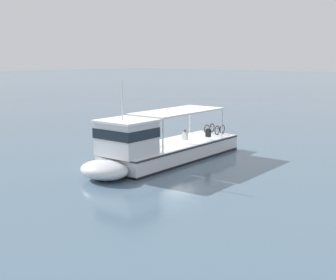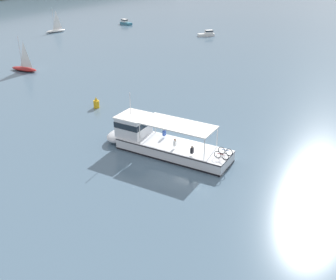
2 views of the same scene
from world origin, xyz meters
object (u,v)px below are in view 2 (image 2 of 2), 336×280
motorboat_horizon_west (207,33)px  motorboat_near_port (125,22)px  channel_buoy (96,103)px  sailboat_far_right (56,30)px  ferry_main (159,141)px  sailboat_off_bow (24,68)px

motorboat_horizon_west → motorboat_near_port: (2.59, 24.59, 0.00)m
motorboat_horizon_west → channel_buoy: (-46.70, -8.56, 0.02)m
motorboat_near_port → channel_buoy: 59.41m
sailboat_far_right → channel_buoy: (-32.34, -40.41, 0.03)m
ferry_main → motorboat_near_port: (54.95, 45.78, -0.47)m
ferry_main → channel_buoy: (5.65, 12.63, -0.45)m
ferry_main → motorboat_horizon_west: (52.36, 21.19, -0.47)m
motorboat_horizon_west → sailboat_far_right: 34.93m
channel_buoy → motorboat_horizon_west: bearing=10.4°
motorboat_near_port → channel_buoy: bearing=-146.1°
motorboat_horizon_west → ferry_main: bearing=-158.0°
motorboat_near_port → motorboat_horizon_west: bearing=-96.0°
ferry_main → motorboat_near_port: ferry_main is taller
ferry_main → channel_buoy: 13.85m
ferry_main → channel_buoy: bearing=65.9°
motorboat_horizon_west → motorboat_near_port: 24.73m
sailboat_off_bow → motorboat_horizon_west: 42.03m
sailboat_off_bow → sailboat_far_right: 32.79m
motorboat_near_port → sailboat_off_bow: bearing=-163.4°
motorboat_horizon_west → sailboat_far_right: (-14.36, 31.85, -0.00)m
ferry_main → sailboat_off_bow: bearing=70.0°
sailboat_far_right → channel_buoy: size_ratio=3.86×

